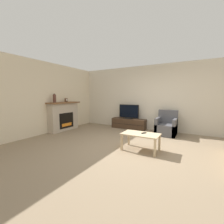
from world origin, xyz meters
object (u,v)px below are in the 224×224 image
fireplace (64,116)px  tv_stand (129,124)px  tv (129,112)px  remote (144,133)px  mantel_vase_left (54,98)px  mantel_clock (66,100)px  coffee_table (141,136)px  armchair (166,127)px

fireplace → tv_stand: (2.21, 1.67, -0.38)m
fireplace → tv: size_ratio=1.60×
fireplace → remote: 3.65m
fireplace → mantel_vase_left: mantel_vase_left is taller
mantel_vase_left → mantel_clock: mantel_vase_left is taller
tv_stand → coffee_table: coffee_table is taller
tv_stand → fireplace: bearing=-142.8°
mantel_clock → mantel_vase_left: bearing=-90.1°
mantel_vase_left → tv_stand: size_ratio=0.23×
tv → coffee_table: tv is taller
mantel_clock → remote: bearing=-11.1°
remote → tv: bearing=149.4°
armchair → mantel_clock: bearing=-161.9°
tv → fireplace: bearing=-142.9°
fireplace → coffee_table: (3.54, -0.62, -0.21)m
coffee_table → remote: (0.07, 0.06, 0.07)m
armchair → remote: armchair is taller
mantel_clock → tv_stand: size_ratio=0.10×
mantel_vase_left → tv: mantel_vase_left is taller
tv → mantel_clock: bearing=-145.1°
mantel_clock → coffee_table: size_ratio=0.16×
tv → armchair: size_ratio=1.01×
armchair → remote: size_ratio=5.91×
tv_stand → tv: bearing=-90.0°
fireplace → mantel_clock: mantel_clock is taller
mantel_clock → remote: 3.75m
mantel_vase_left → armchair: mantel_vase_left is taller
mantel_vase_left → coffee_table: size_ratio=0.36×
tv → remote: (1.40, -2.23, -0.27)m
mantel_clock → armchair: size_ratio=0.17×
fireplace → tv_stand: size_ratio=0.97×
tv_stand → remote: 2.65m
tv_stand → coffee_table: bearing=-59.8°
tv → mantel_vase_left: bearing=-136.1°
mantel_vase_left → remote: 3.70m
tv → coffee_table: (1.33, -2.29, -0.34)m
armchair → coffee_table: (-0.30, -2.02, 0.10)m
mantel_clock → remote: mantel_clock is taller
tv → coffee_table: 2.67m
fireplace → mantel_clock: bearing=83.0°
fireplace → armchair: (3.84, 1.40, -0.31)m
mantel_clock → coffee_table: bearing=-12.2°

